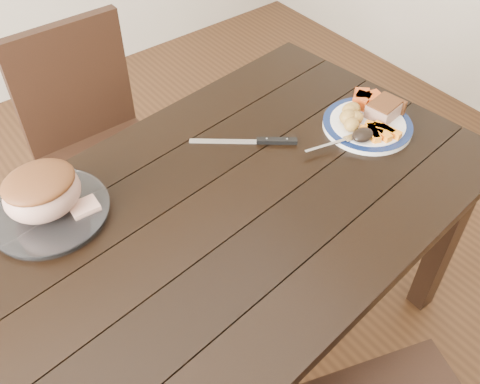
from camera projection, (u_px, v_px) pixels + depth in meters
ground at (219, 356)px, 1.91m from camera, size 4.00×4.00×0.00m
dining_table at (212, 238)px, 1.45m from camera, size 1.69×1.07×0.75m
chair_far at (96, 139)px, 1.95m from camera, size 0.42×0.43×0.93m
dinner_plate at (367, 125)px, 1.63m from camera, size 0.27×0.27×0.02m
plate_rim at (368, 123)px, 1.63m from camera, size 0.27×0.27×0.02m
serving_platter at (50, 213)px, 1.37m from camera, size 0.30×0.30×0.02m
pork_slice at (384, 110)px, 1.63m from camera, size 0.11×0.09×0.04m
roasted_potatoes at (351, 115)px, 1.61m from camera, size 0.11×0.10×0.05m
carrot_batons at (378, 131)px, 1.58m from camera, size 0.09×0.11×0.02m
pumpkin_wedges at (365, 99)px, 1.68m from camera, size 0.10×0.09×0.04m
dark_mushroom at (363, 135)px, 1.55m from camera, size 0.07×0.05×0.03m
fork at (336, 143)px, 1.55m from camera, size 0.18×0.06×0.00m
roast_joint at (42, 193)px, 1.32m from camera, size 0.19×0.17×0.13m
cut_slice at (85, 207)px, 1.36m from camera, size 0.07×0.06×0.02m
carving_knife at (263, 141)px, 1.58m from camera, size 0.26×0.22×0.01m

